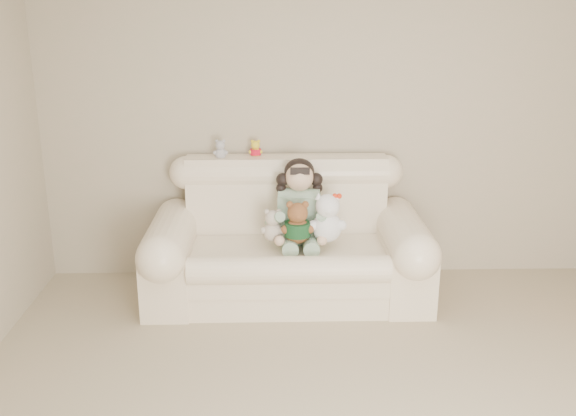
# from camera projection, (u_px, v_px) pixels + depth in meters

# --- Properties ---
(wall_back) EXTENTS (4.50, 0.00, 4.50)m
(wall_back) POSITION_uv_depth(u_px,v_px,m) (326.00, 118.00, 5.12)
(wall_back) COLOR #B1A88D
(wall_back) RESTS_ON ground
(sofa) EXTENTS (2.10, 0.95, 1.03)m
(sofa) POSITION_uv_depth(u_px,v_px,m) (288.00, 234.00, 4.87)
(sofa) COLOR #FFF3CD
(sofa) RESTS_ON floor
(seated_child) EXTENTS (0.46, 0.54, 0.66)m
(seated_child) POSITION_uv_depth(u_px,v_px,m) (299.00, 201.00, 4.88)
(seated_child) COLOR #347745
(seated_child) RESTS_ON sofa
(brown_teddy) EXTENTS (0.27, 0.22, 0.37)m
(brown_teddy) POSITION_uv_depth(u_px,v_px,m) (298.00, 218.00, 4.68)
(brown_teddy) COLOR brown
(brown_teddy) RESTS_ON sofa
(white_cat) EXTENTS (0.30, 0.24, 0.44)m
(white_cat) POSITION_uv_depth(u_px,v_px,m) (327.00, 213.00, 4.70)
(white_cat) COLOR white
(white_cat) RESTS_ON sofa
(cream_teddy) EXTENTS (0.22, 0.20, 0.28)m
(cream_teddy) POSITION_uv_depth(u_px,v_px,m) (273.00, 222.00, 4.73)
(cream_teddy) COLOR beige
(cream_teddy) RESTS_ON sofa
(yellow_mini_bear) EXTENTS (0.13, 0.12, 0.17)m
(yellow_mini_bear) POSITION_uv_depth(u_px,v_px,m) (256.00, 147.00, 5.06)
(yellow_mini_bear) COLOR yellow
(yellow_mini_bear) RESTS_ON sofa
(grey_mini_plush) EXTENTS (0.13, 0.11, 0.18)m
(grey_mini_plush) POSITION_uv_depth(u_px,v_px,m) (221.00, 148.00, 5.01)
(grey_mini_plush) COLOR #AFAEB5
(grey_mini_plush) RESTS_ON sofa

